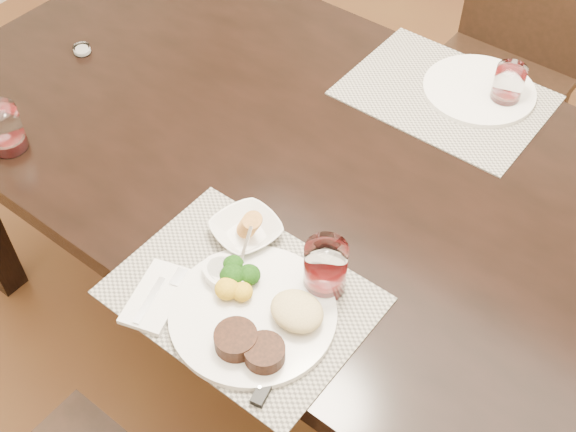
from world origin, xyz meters
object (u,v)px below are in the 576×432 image
Objects in this scene: wine_glass_near at (325,270)px; far_plate at (479,90)px; chair_far at (507,54)px; dinner_plate at (258,315)px; cracker_bowl at (246,230)px; steak_knife at (281,366)px.

wine_glass_near reaches higher than far_plate.
chair_far is 0.60m from far_plate.
cracker_bowl is (-0.14, 0.14, 0.00)m from dinner_plate.
cracker_bowl reaches higher than steak_knife.
dinner_plate reaches higher than far_plate.
cracker_bowl is (-0.02, -1.21, 0.27)m from chair_far.
steak_knife is 0.87m from far_plate.
cracker_bowl is at bearing -91.13° from chair_far.
far_plate is (0.01, 0.82, -0.01)m from dinner_plate.
far_plate is (0.15, 0.68, -0.01)m from cracker_bowl.
chair_far is 1.44m from steak_knife.
chair_far reaches higher than far_plate.
chair_far is at bearing 71.26° from dinner_plate.
dinner_plate is 2.76× the size of wine_glass_near.
steak_knife reaches higher than far_plate.
dinner_plate is 1.91× the size of cracker_bowl.
far_plate is at bearing 93.57° from wine_glass_near.
chair_far is 3.53× the size of steak_knife.
chair_far is 3.39× the size of far_plate.
steak_knife is 2.33× the size of wine_glass_near.
cracker_bowl is 0.60× the size of far_plate.
chair_far is 8.21× the size of wine_glass_near.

